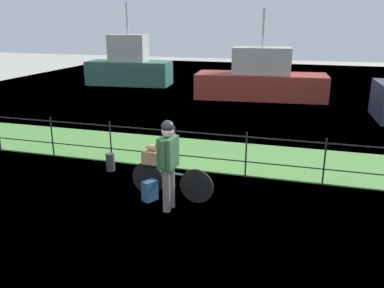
# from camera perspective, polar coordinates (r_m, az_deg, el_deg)

# --- Properties ---
(ground_plane) EXTENTS (60.00, 60.00, 0.00)m
(ground_plane) POSITION_cam_1_polar(r_m,az_deg,el_deg) (7.19, -2.08, -10.49)
(ground_plane) COLOR #B2ADA3
(grass_strip) EXTENTS (27.00, 2.40, 0.03)m
(grass_strip) POSITION_cam_1_polar(r_m,az_deg,el_deg) (10.31, 4.16, -1.66)
(grass_strip) COLOR #569342
(grass_strip) RESTS_ON ground
(harbor_water) EXTENTS (30.00, 30.00, 0.00)m
(harbor_water) POSITION_cam_1_polar(r_m,az_deg,el_deg) (18.43, 9.95, 6.52)
(harbor_water) COLOR #60849E
(harbor_water) RESTS_ON ground
(iron_fence) EXTENTS (18.04, 0.04, 1.03)m
(iron_fence) POSITION_cam_1_polar(r_m,az_deg,el_deg) (8.99, 2.52, -0.59)
(iron_fence) COLOR black
(iron_fence) RESTS_ON ground
(bicycle_main) EXTENTS (1.70, 0.23, 0.67)m
(bicycle_main) POSITION_cam_1_polar(r_m,az_deg,el_deg) (7.82, -3.04, -5.27)
(bicycle_main) COLOR black
(bicycle_main) RESTS_ON ground
(wooden_crate) EXTENTS (0.38, 0.28, 0.26)m
(wooden_crate) POSITION_cam_1_polar(r_m,az_deg,el_deg) (7.82, -5.62, -1.86)
(wooden_crate) COLOR #A87F51
(wooden_crate) RESTS_ON bicycle_main
(terrier_dog) EXTENTS (0.32, 0.16, 0.18)m
(terrier_dog) POSITION_cam_1_polar(r_m,az_deg,el_deg) (7.75, -5.50, -0.44)
(terrier_dog) COLOR tan
(terrier_dog) RESTS_ON wooden_crate
(cyclist_person) EXTENTS (0.29, 0.54, 1.68)m
(cyclist_person) POSITION_cam_1_polar(r_m,az_deg,el_deg) (7.15, -3.39, -1.93)
(cyclist_person) COLOR slate
(cyclist_person) RESTS_ON ground
(backpack_on_paving) EXTENTS (0.29, 0.33, 0.40)m
(backpack_on_paving) POSITION_cam_1_polar(r_m,az_deg,el_deg) (7.82, -6.00, -6.58)
(backpack_on_paving) COLOR #28517A
(backpack_on_paving) RESTS_ON ground
(mooring_bollard) EXTENTS (0.20, 0.20, 0.41)m
(mooring_bollard) POSITION_cam_1_polar(r_m,az_deg,el_deg) (9.44, -11.49, -2.54)
(mooring_bollard) COLOR #38383D
(mooring_bollard) RESTS_ON ground
(moored_boat_mid) EXTENTS (5.78, 2.43, 3.81)m
(moored_boat_mid) POSITION_cam_1_polar(r_m,az_deg,el_deg) (18.09, 9.71, 8.94)
(moored_boat_mid) COLOR #9E3328
(moored_boat_mid) RESTS_ON ground
(moored_boat_far) EXTENTS (4.52, 2.10, 4.20)m
(moored_boat_far) POSITION_cam_1_polar(r_m,az_deg,el_deg) (21.98, -8.90, 10.77)
(moored_boat_far) COLOR #336656
(moored_boat_far) RESTS_ON ground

